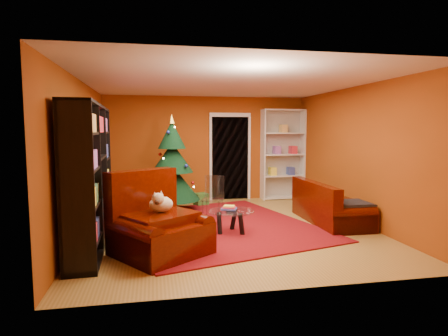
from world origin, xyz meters
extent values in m
cube|color=olive|center=(0.00, 0.00, -0.03)|extent=(5.00, 5.50, 0.05)
cube|color=silver|center=(0.00, 0.00, 2.62)|extent=(5.00, 5.50, 0.05)
cube|color=#91400F|center=(0.00, 2.77, 1.30)|extent=(5.00, 0.05, 2.60)
cube|color=#91400F|center=(-2.52, 0.00, 1.30)|extent=(0.05, 5.50, 2.60)
cube|color=#91400F|center=(2.52, 0.00, 1.30)|extent=(0.05, 5.50, 2.60)
cube|color=maroon|center=(-0.21, 0.13, 0.01)|extent=(4.11, 4.50, 0.02)
cube|color=#1F7480|center=(-1.25, 2.12, 0.14)|extent=(0.35, 0.35, 0.29)
cube|color=#265D21|center=(-0.23, 2.11, 0.14)|extent=(0.36, 0.36, 0.28)
cube|color=maroon|center=(-0.71, 2.59, 0.10)|extent=(0.25, 0.25, 0.20)
camera|label=1|loc=(-1.32, -6.56, 1.77)|focal=30.00mm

